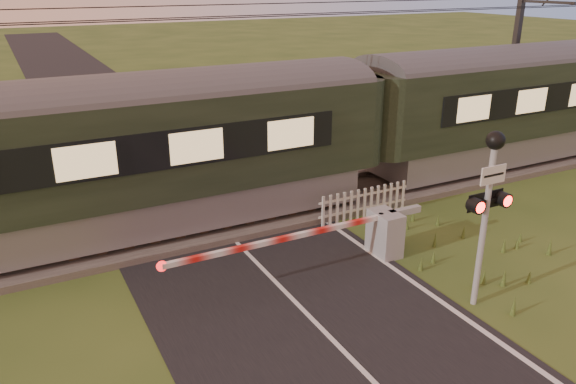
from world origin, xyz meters
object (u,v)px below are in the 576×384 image
crossing_signal (489,189)px  boom_gate (375,233)px  picket_fence (364,203)px  train (360,123)px  catenary_mast (516,52)px

crossing_signal → boom_gate: bearing=102.5°
crossing_signal → picket_fence: crossing_signal is taller
picket_fence → crossing_signal: bearing=-96.0°
train → picket_fence: size_ratio=14.34×
boom_gate → picket_fence: size_ratio=2.26×
train → catenary_mast: (8.95, 2.23, 1.37)m
train → picket_fence: 2.81m
train → boom_gate: train is taller
train → picket_fence: bearing=-119.1°
picket_fence → catenary_mast: (10.01, 4.12, 3.16)m
boom_gate → crossing_signal: crossing_signal is taller
boom_gate → picket_fence: (1.10, 2.03, -0.16)m
train → boom_gate: size_ratio=6.34×
crossing_signal → picket_fence: bearing=84.0°
train → crossing_signal: 6.85m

